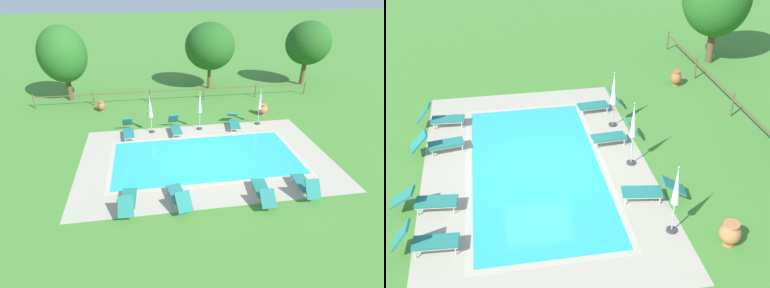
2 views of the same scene
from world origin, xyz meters
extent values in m
plane|color=#478433|center=(0.00, 0.00, 0.00)|extent=(160.00, 160.00, 0.00)
cube|color=#B2A893|center=(0.00, 0.00, 0.00)|extent=(12.92, 7.95, 0.01)
cube|color=#2DB7C6|center=(0.00, 0.00, 0.01)|extent=(9.48, 4.51, 0.01)
cube|color=#C0B59F|center=(0.00, 2.37, 0.01)|extent=(9.96, 0.24, 0.01)
cube|color=#C0B59F|center=(0.00, -2.37, 0.01)|extent=(9.96, 0.24, 0.01)
cube|color=#C0B59F|center=(4.86, 0.00, 0.01)|extent=(0.24, 4.51, 0.01)
cube|color=#C0B59F|center=(-4.86, 0.00, 0.01)|extent=(0.24, 4.51, 0.01)
cube|color=#237A70|center=(-1.23, 2.93, 0.32)|extent=(0.69, 1.34, 0.07)
cube|color=#237A70|center=(-1.29, 3.83, 0.65)|extent=(0.64, 0.60, 0.71)
cube|color=silver|center=(-1.23, 2.93, 0.26)|extent=(0.65, 1.31, 0.04)
cylinder|color=silver|center=(-0.94, 2.39, 0.14)|extent=(0.04, 0.04, 0.28)
cylinder|color=silver|center=(-1.45, 2.36, 0.14)|extent=(0.04, 0.04, 0.28)
cylinder|color=silver|center=(-1.01, 3.49, 0.14)|extent=(0.04, 0.04, 0.28)
cylinder|color=silver|center=(-1.52, 3.46, 0.14)|extent=(0.04, 0.04, 0.28)
cube|color=#237A70|center=(1.79, -3.34, 0.32)|extent=(0.73, 1.35, 0.07)
cube|color=#237A70|center=(1.69, -4.34, 0.54)|extent=(0.67, 0.80, 0.51)
cube|color=silver|center=(1.79, -3.34, 0.26)|extent=(0.70, 1.33, 0.04)
cylinder|color=silver|center=(1.59, -2.77, 0.14)|extent=(0.04, 0.04, 0.28)
cylinder|color=silver|center=(2.10, -2.82, 0.14)|extent=(0.04, 0.04, 0.28)
cylinder|color=silver|center=(1.48, -3.87, 0.14)|extent=(0.04, 0.04, 0.28)
cylinder|color=silver|center=(1.99, -3.92, 0.14)|extent=(0.04, 0.04, 0.28)
cube|color=#237A70|center=(2.46, 3.16, 0.32)|extent=(0.79, 1.38, 0.07)
cube|color=#237A70|center=(2.61, 4.16, 0.52)|extent=(0.71, 0.85, 0.48)
cube|color=silver|center=(2.46, 3.16, 0.26)|extent=(0.76, 1.35, 0.04)
cylinder|color=silver|center=(2.63, 2.57, 0.14)|extent=(0.04, 0.04, 0.28)
cylinder|color=silver|center=(2.12, 2.65, 0.14)|extent=(0.04, 0.04, 0.28)
cylinder|color=silver|center=(2.79, 3.66, 0.14)|extent=(0.04, 0.04, 0.28)
cylinder|color=silver|center=(2.29, 3.74, 0.14)|extent=(0.04, 0.04, 0.28)
cube|color=#237A70|center=(-1.85, -3.18, 0.32)|extent=(0.83, 1.39, 0.07)
cube|color=#237A70|center=(-1.67, -4.11, 0.61)|extent=(0.71, 0.74, 0.64)
cube|color=silver|center=(-1.85, -3.18, 0.26)|extent=(0.79, 1.36, 0.04)
cylinder|color=silver|center=(-2.20, -2.68, 0.14)|extent=(0.04, 0.04, 0.28)
cylinder|color=silver|center=(-1.70, -2.59, 0.14)|extent=(0.04, 0.04, 0.28)
cylinder|color=silver|center=(-2.00, -3.77, 0.14)|extent=(0.04, 0.04, 0.28)
cylinder|color=silver|center=(-1.49, -3.67, 0.14)|extent=(0.04, 0.04, 0.28)
cube|color=#237A70|center=(-4.02, 2.90, 0.32)|extent=(0.70, 1.34, 0.07)
cube|color=#237A70|center=(-4.09, 3.82, 0.64)|extent=(0.65, 0.64, 0.69)
cube|color=silver|center=(-4.02, 2.90, 0.26)|extent=(0.67, 1.32, 0.04)
cylinder|color=silver|center=(-3.72, 2.37, 0.14)|extent=(0.04, 0.04, 0.28)
cylinder|color=silver|center=(-4.23, 2.33, 0.14)|extent=(0.04, 0.04, 0.28)
cylinder|color=silver|center=(-3.81, 3.47, 0.14)|extent=(0.04, 0.04, 0.28)
cylinder|color=silver|center=(-4.32, 3.43, 0.14)|extent=(0.04, 0.04, 0.28)
cube|color=#237A70|center=(3.74, -3.26, 0.32)|extent=(0.68, 1.33, 0.07)
cube|color=#237A70|center=(3.68, -4.17, 0.65)|extent=(0.63, 0.60, 0.71)
cube|color=silver|center=(3.74, -3.26, 0.26)|extent=(0.64, 1.31, 0.04)
cylinder|color=silver|center=(3.52, -2.70, 0.14)|extent=(0.04, 0.04, 0.28)
cylinder|color=silver|center=(4.02, -2.73, 0.14)|extent=(0.04, 0.04, 0.28)
cylinder|color=silver|center=(3.45, -3.80, 0.14)|extent=(0.04, 0.04, 0.28)
cylinder|color=silver|center=(3.96, -3.83, 0.14)|extent=(0.04, 0.04, 0.28)
cube|color=#237A70|center=(-3.85, -3.17, 0.32)|extent=(0.68, 1.33, 0.07)
cube|color=#237A70|center=(-3.90, -4.08, 0.64)|extent=(0.63, 0.61, 0.70)
cube|color=silver|center=(-3.85, -3.17, 0.26)|extent=(0.65, 1.31, 0.04)
cylinder|color=silver|center=(-4.07, -2.61, 0.14)|extent=(0.04, 0.04, 0.28)
cylinder|color=silver|center=(-3.56, -2.64, 0.14)|extent=(0.04, 0.04, 0.28)
cylinder|color=silver|center=(-4.14, -3.71, 0.14)|extent=(0.04, 0.04, 0.28)
cylinder|color=silver|center=(-3.63, -3.74, 0.14)|extent=(0.04, 0.04, 0.28)
cylinder|color=#383838|center=(4.14, 3.60, 0.04)|extent=(0.32, 0.32, 0.08)
cylinder|color=#B2B5B7|center=(4.14, 3.60, 0.52)|extent=(0.04, 0.04, 1.04)
cone|color=white|center=(4.14, 3.60, 1.65)|extent=(0.25, 0.25, 1.22)
sphere|color=white|center=(4.14, 3.60, 2.28)|extent=(0.05, 0.05, 0.05)
cylinder|color=#383838|center=(0.29, 3.41, 0.04)|extent=(0.32, 0.32, 0.08)
cylinder|color=#B2B5B7|center=(0.29, 3.41, 0.57)|extent=(0.04, 0.04, 1.15)
cone|color=white|center=(0.29, 3.41, 1.78)|extent=(0.23, 0.23, 1.25)
sphere|color=white|center=(0.29, 3.41, 2.42)|extent=(0.05, 0.05, 0.05)
cylinder|color=#383838|center=(-2.66, 3.44, 0.04)|extent=(0.32, 0.32, 0.08)
cylinder|color=#B2B5B7|center=(-2.66, 3.44, 0.51)|extent=(0.04, 0.04, 1.01)
cone|color=white|center=(-2.66, 3.44, 1.66)|extent=(0.27, 0.27, 1.29)
sphere|color=white|center=(-2.66, 3.44, 2.32)|extent=(0.05, 0.05, 0.05)
cylinder|color=#C67547|center=(4.99, 5.02, 0.04)|extent=(0.35, 0.35, 0.08)
ellipsoid|color=#C67547|center=(4.99, 5.02, 0.41)|extent=(0.63, 0.63, 0.65)
cylinder|color=#C67547|center=(4.99, 5.02, 0.73)|extent=(0.47, 0.47, 0.06)
cylinder|color=#B7663D|center=(-6.04, 7.36, 0.04)|extent=(0.28, 0.28, 0.08)
ellipsoid|color=#B7663D|center=(-6.04, 7.36, 0.39)|extent=(0.51, 0.51, 0.63)
cylinder|color=#B7663D|center=(-6.04, 7.36, 0.71)|extent=(0.38, 0.38, 0.06)
cylinder|color=brown|center=(-10.84, 8.57, 0.53)|extent=(0.08, 0.08, 1.05)
cylinder|color=brown|center=(-6.71, 8.57, 0.53)|extent=(0.08, 0.08, 1.05)
cylinder|color=brown|center=(-2.57, 8.57, 0.53)|extent=(0.08, 0.08, 1.05)
cylinder|color=brown|center=(1.57, 8.57, 0.53)|extent=(0.08, 0.08, 1.05)
cylinder|color=brown|center=(5.70, 8.57, 0.53)|extent=(0.08, 0.08, 1.05)
cylinder|color=brown|center=(9.84, 8.57, 0.53)|extent=(0.08, 0.08, 1.05)
cube|color=brown|center=(-0.50, 8.57, 0.85)|extent=(20.68, 0.05, 0.05)
cylinder|color=brown|center=(2.50, 11.28, 1.04)|extent=(0.27, 0.27, 2.08)
ellipsoid|color=#235B1E|center=(2.50, 11.28, 3.47)|extent=(4.02, 4.02, 3.71)
cylinder|color=brown|center=(-8.63, 10.11, 0.97)|extent=(0.40, 0.40, 1.94)
ellipsoid|color=#286623|center=(-8.63, 10.11, 3.45)|extent=(3.45, 3.45, 4.02)
cylinder|color=brown|center=(10.85, 11.05, 1.11)|extent=(0.38, 0.38, 2.21)
ellipsoid|color=#235B1E|center=(10.85, 11.05, 3.54)|extent=(3.69, 3.69, 3.53)
camera|label=1|loc=(-2.77, -13.21, 8.23)|focal=28.10mm
camera|label=2|loc=(15.47, -1.33, 10.08)|focal=48.43mm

